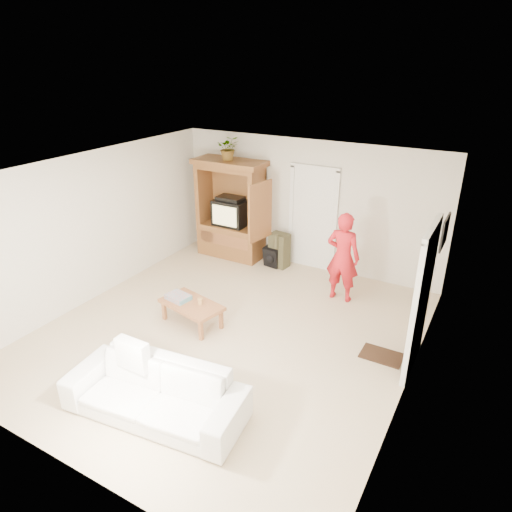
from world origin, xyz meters
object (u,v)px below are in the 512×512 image
Objects in this scene: man at (343,257)px; coffee_table at (192,306)px; armoire at (232,216)px; sofa at (155,392)px.

man is 1.44× the size of coffee_table.
armoire is 4.95m from sofa.
coffee_table is at bearing -71.25° from armoire.
armoire is 1.85× the size of coffee_table.
armoire is at bearing -14.52° from man.
armoire is 2.92m from coffee_table.
sofa is at bearing -68.91° from armoire.
armoire reaches higher than man.
sofa is 1.96× the size of coffee_table.
armoire reaches higher than sofa.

